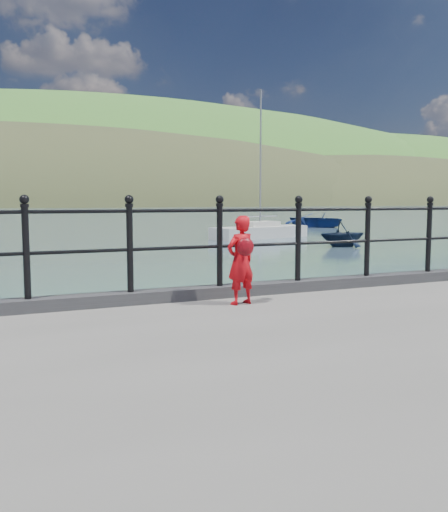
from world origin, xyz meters
name	(u,v)px	position (x,y,z in m)	size (l,w,h in m)	color
ground	(174,372)	(0.00, 0.00, 0.00)	(600.00, 600.00, 0.00)	#2D4251
kerb	(177,294)	(0.00, -0.15, 1.07)	(60.00, 0.30, 0.15)	#28282B
railing	(176,236)	(0.00, -0.15, 1.82)	(18.11, 0.11, 1.20)	black
far_shore	(88,255)	(38.34, 239.41, -22.57)	(830.00, 200.00, 156.00)	#333A21
child	(241,260)	(0.64, -0.72, 1.56)	(0.45, 0.36, 1.09)	red
launch_blue	(318,220)	(23.49, 32.22, 0.59)	(4.08, 5.71, 1.18)	navy
launch_navy	(343,233)	(13.71, 15.21, 0.65)	(2.14, 2.48, 1.31)	black
sailboat_near	(260,232)	(12.74, 22.13, 0.34)	(6.72, 3.59, 8.88)	beige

